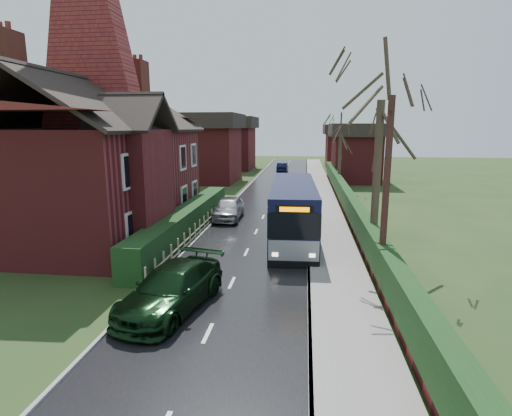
# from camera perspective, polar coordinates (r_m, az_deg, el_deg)

# --- Properties ---
(ground) EXTENTS (140.00, 140.00, 0.00)m
(ground) POSITION_cam_1_polar(r_m,az_deg,el_deg) (18.05, -2.32, -8.31)
(ground) COLOR #32461E
(ground) RESTS_ON ground
(road) EXTENTS (6.00, 100.00, 0.02)m
(road) POSITION_cam_1_polar(r_m,az_deg,el_deg) (27.58, 1.03, -1.30)
(road) COLOR black
(road) RESTS_ON ground
(pavement) EXTENTS (2.50, 100.00, 0.14)m
(pavement) POSITION_cam_1_polar(r_m,az_deg,el_deg) (27.47, 9.88, -1.40)
(pavement) COLOR slate
(pavement) RESTS_ON ground
(kerb_right) EXTENTS (0.12, 100.00, 0.14)m
(kerb_right) POSITION_cam_1_polar(r_m,az_deg,el_deg) (27.43, 7.38, -1.34)
(kerb_right) COLOR gray
(kerb_right) RESTS_ON ground
(kerb_left) EXTENTS (0.12, 100.00, 0.10)m
(kerb_left) POSITION_cam_1_polar(r_m,az_deg,el_deg) (28.05, -5.18, -1.05)
(kerb_left) COLOR gray
(kerb_left) RESTS_ON ground
(front_hedge) EXTENTS (1.20, 16.00, 1.60)m
(front_hedge) POSITION_cam_1_polar(r_m,az_deg,el_deg) (23.37, -9.82, -1.83)
(front_hedge) COLOR black
(front_hedge) RESTS_ON ground
(picket_fence) EXTENTS (0.10, 16.00, 0.90)m
(picket_fence) POSITION_cam_1_polar(r_m,az_deg,el_deg) (23.25, -8.02, -2.73)
(picket_fence) COLOR #948B64
(picket_fence) RESTS_ON ground
(right_wall_hedge) EXTENTS (0.60, 50.00, 1.80)m
(right_wall_hedge) POSITION_cam_1_polar(r_m,az_deg,el_deg) (27.40, 13.19, 0.46)
(right_wall_hedge) COLOR maroon
(right_wall_hedge) RESTS_ON ground
(brick_house) EXTENTS (9.30, 14.60, 10.30)m
(brick_house) POSITION_cam_1_polar(r_m,az_deg,el_deg) (24.48, -21.24, 6.64)
(brick_house) COLOR maroon
(brick_house) RESTS_ON ground
(bus) EXTENTS (2.70, 10.26, 3.09)m
(bus) POSITION_cam_1_polar(r_m,az_deg,el_deg) (22.21, 5.34, -0.47)
(bus) COLOR black
(bus) RESTS_ON ground
(car_silver) EXTENTS (1.85, 4.44, 1.50)m
(car_silver) POSITION_cam_1_polar(r_m,az_deg,el_deg) (26.98, -3.96, -0.01)
(car_silver) COLOR #B1B0B5
(car_silver) RESTS_ON ground
(car_green) EXTENTS (3.06, 5.39, 1.47)m
(car_green) POSITION_cam_1_polar(r_m,az_deg,el_deg) (14.09, -11.94, -11.20)
(car_green) COLOR black
(car_green) RESTS_ON ground
(car_distant) EXTENTS (1.43, 4.04, 1.33)m
(car_distant) POSITION_cam_1_polar(r_m,az_deg,el_deg) (55.15, 3.81, 5.78)
(car_distant) COLOR black
(car_distant) RESTS_ON ground
(bus_stop_sign) EXTENTS (0.12, 0.40, 2.66)m
(bus_stop_sign) POSITION_cam_1_polar(r_m,az_deg,el_deg) (17.65, 8.14, -2.92)
(bus_stop_sign) COLOR slate
(bus_stop_sign) RESTS_ON ground
(telegraph_pole) EXTENTS (0.25, 0.93, 7.21)m
(telegraph_pole) POSITION_cam_1_polar(r_m,az_deg,el_deg) (15.33, 18.04, 1.67)
(telegraph_pole) COLOR black
(telegraph_pole) RESTS_ON ground
(tree_right_near) EXTENTS (4.81, 4.81, 10.38)m
(tree_right_near) POSITION_cam_1_polar(r_m,az_deg,el_deg) (18.72, 17.56, 16.02)
(tree_right_near) COLOR #382D21
(tree_right_near) RESTS_ON ground
(tree_right_far) EXTENTS (4.07, 4.07, 7.87)m
(tree_right_far) POSITION_cam_1_polar(r_m,az_deg,el_deg) (38.30, 12.03, 10.88)
(tree_right_far) COLOR #34291E
(tree_right_far) RESTS_ON ground
(tree_house_side) EXTENTS (4.49, 4.49, 10.21)m
(tree_house_side) POSITION_cam_1_polar(r_m,az_deg,el_deg) (31.55, -21.96, 13.43)
(tree_house_side) COLOR #362C20
(tree_house_side) RESTS_ON ground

